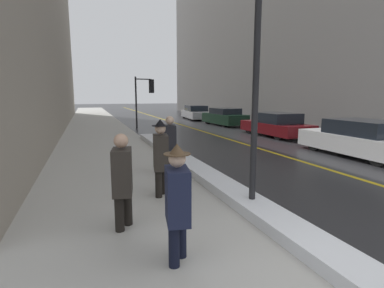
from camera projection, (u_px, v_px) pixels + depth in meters
ground_plane at (336, 280)px, 3.55m from camera, size 160.00×160.00×0.00m
sidewalk_slab at (100, 134)px, 16.85m from camera, size 4.00×80.00×0.01m
road_centre_stripe at (200, 130)px, 18.82m from camera, size 0.16×80.00×0.00m
snow_bank_curb at (190, 165)px, 9.04m from camera, size 0.64×13.86×0.21m
building_facade_right at (265, 33)px, 27.06m from camera, size 6.00×36.00×15.46m
lamp_post at (256, 65)px, 5.35m from camera, size 0.28×0.28×4.47m
traffic_light_near at (146, 91)px, 19.99m from camera, size 1.31×0.44×3.39m
pedestrian_with_shoulder_bag at (177, 199)px, 3.81m from camera, size 0.36×0.72×1.58m
pedestrian_nearside at (122, 177)px, 4.80m from camera, size 0.38×0.55×1.58m
pedestrian_in_fedora at (161, 155)px, 6.39m from camera, size 0.39×0.56×1.68m
pedestrian_trailing at (170, 142)px, 8.30m from camera, size 0.39×0.76×1.61m
parked_car_white at (362, 139)px, 10.72m from camera, size 1.97×4.61×1.31m
parked_car_maroon at (276, 125)px, 16.20m from camera, size 1.90×4.43×1.26m
parked_car_dark_green at (224, 117)px, 22.14m from camera, size 1.98×4.28×1.26m
parked_car_silver at (196, 113)px, 27.68m from camera, size 2.25×5.04×1.28m
fire_hydrant at (166, 142)px, 11.92m from camera, size 0.20×0.20×0.70m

